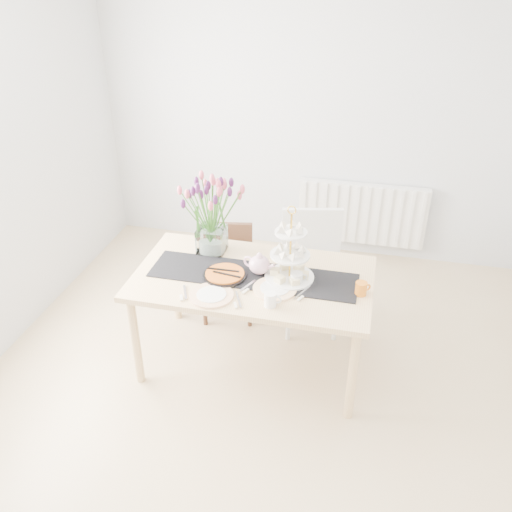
% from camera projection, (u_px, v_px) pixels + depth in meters
% --- Properties ---
extents(room_shell, '(4.50, 4.50, 4.50)m').
position_uv_depth(room_shell, '(259.00, 236.00, 2.97)').
color(room_shell, tan).
rests_on(room_shell, ground).
extents(radiator, '(1.20, 0.08, 0.60)m').
position_uv_depth(radiator, '(362.00, 214.00, 5.14)').
color(radiator, white).
rests_on(radiator, room_shell).
extents(dining_table, '(1.60, 0.90, 0.75)m').
position_uv_depth(dining_table, '(253.00, 285.00, 3.68)').
color(dining_table, tan).
rests_on(dining_table, ground).
extents(chair_brown, '(0.46, 0.46, 0.75)m').
position_uv_depth(chair_brown, '(229.00, 264.00, 4.40)').
color(chair_brown, '#372114').
rests_on(chair_brown, ground).
extents(chair_white, '(0.55, 0.55, 0.94)m').
position_uv_depth(chair_white, '(312.00, 261.00, 4.20)').
color(chair_white, white).
rests_on(chair_white, ground).
extents(table_runner, '(1.40, 0.35, 0.01)m').
position_uv_depth(table_runner, '(253.00, 275.00, 3.64)').
color(table_runner, black).
rests_on(table_runner, dining_table).
extents(tulip_vase, '(0.69, 0.69, 0.59)m').
position_uv_depth(tulip_vase, '(210.00, 203.00, 3.74)').
color(tulip_vase, silver).
rests_on(tulip_vase, dining_table).
extents(cake_stand, '(0.33, 0.33, 0.48)m').
position_uv_depth(cake_stand, '(290.00, 261.00, 3.54)').
color(cake_stand, gold).
rests_on(cake_stand, dining_table).
extents(teapot, '(0.27, 0.24, 0.15)m').
position_uv_depth(teapot, '(259.00, 265.00, 3.63)').
color(teapot, silver).
rests_on(teapot, dining_table).
extents(cream_jug, '(0.11, 0.11, 0.08)m').
position_uv_depth(cream_jug, '(297.00, 279.00, 3.54)').
color(cream_jug, silver).
rests_on(cream_jug, dining_table).
extents(tart_tin, '(0.29, 0.29, 0.04)m').
position_uv_depth(tart_tin, '(225.00, 275.00, 3.62)').
color(tart_tin, black).
rests_on(tart_tin, dining_table).
extents(mug_white, '(0.09, 0.09, 0.09)m').
position_uv_depth(mug_white, '(270.00, 299.00, 3.33)').
color(mug_white, white).
rests_on(mug_white, dining_table).
extents(mug_orange, '(0.10, 0.10, 0.09)m').
position_uv_depth(mug_orange, '(361.00, 289.00, 3.43)').
color(mug_orange, orange).
rests_on(mug_orange, dining_table).
extents(plate_left, '(0.38, 0.38, 0.01)m').
position_uv_depth(plate_left, '(211.00, 295.00, 3.43)').
color(plate_left, white).
rests_on(plate_left, dining_table).
extents(plate_right, '(0.38, 0.38, 0.01)m').
position_uv_depth(plate_right, '(275.00, 289.00, 3.50)').
color(plate_right, white).
rests_on(plate_right, dining_table).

